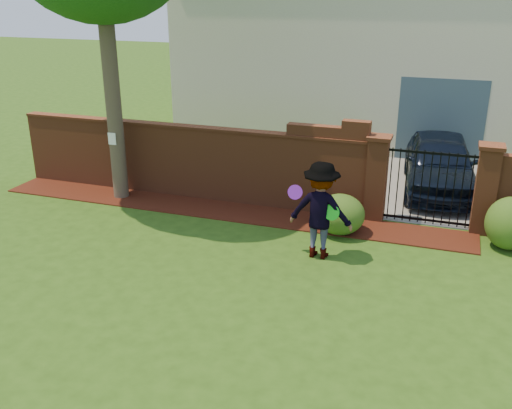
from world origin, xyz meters
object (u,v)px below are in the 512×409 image
(car, at_px, (441,166))
(frisbee_purple, at_px, (295,192))
(man, at_px, (320,211))
(frisbee_green, at_px, (331,212))

(car, relative_size, frisbee_purple, 15.44)
(man, height_order, frisbee_purple, man)
(frisbee_green, bearing_deg, man, 153.37)
(frisbee_purple, bearing_deg, frisbee_green, 7.50)
(man, xyz_separation_m, frisbee_purple, (-0.42, -0.21, 0.39))
(frisbee_green, bearing_deg, car, 69.00)
(frisbee_purple, xyz_separation_m, frisbee_green, (0.67, 0.09, -0.34))
(car, xyz_separation_m, man, (-1.99, -4.43, 0.22))
(frisbee_purple, distance_m, frisbee_green, 0.75)
(frisbee_purple, height_order, frisbee_green, frisbee_purple)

